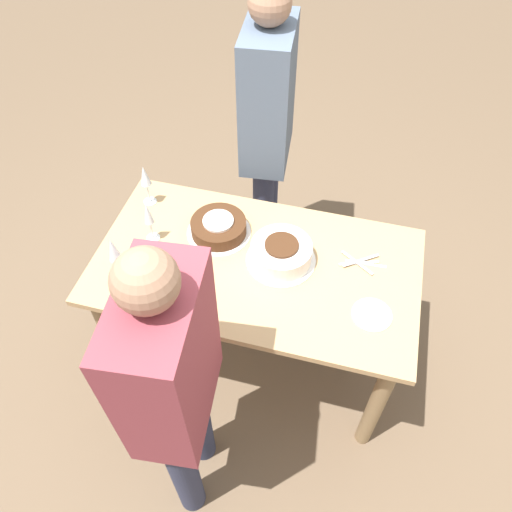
{
  "coord_description": "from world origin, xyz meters",
  "views": [
    {
      "loc": [
        -0.34,
        1.28,
        2.4
      ],
      "look_at": [
        0.0,
        0.0,
        0.82
      ],
      "focal_mm": 35.0,
      "sensor_mm": 36.0,
      "label": 1
    }
  ],
  "objects_px": {
    "cake_back_decorated": "(175,287)",
    "wine_glass_far": "(114,251)",
    "wine_glass_near": "(148,215)",
    "person_watching": "(174,382)",
    "cake_center_white": "(281,253)",
    "person_cutting": "(267,122)",
    "wine_glass_extra": "(145,178)",
    "cake_front_chocolate": "(219,227)"
  },
  "relations": [
    {
      "from": "wine_glass_near",
      "to": "wine_glass_far",
      "type": "xyz_separation_m",
      "value": [
        0.04,
        0.23,
        0.01
      ]
    },
    {
      "from": "cake_back_decorated",
      "to": "cake_center_white",
      "type": "bearing_deg",
      "value": -143.64
    },
    {
      "from": "wine_glass_far",
      "to": "person_watching",
      "type": "distance_m",
      "value": 0.62
    },
    {
      "from": "cake_front_chocolate",
      "to": "cake_center_white",
      "type": "bearing_deg",
      "value": 164.14
    },
    {
      "from": "wine_glass_far",
      "to": "person_cutting",
      "type": "height_order",
      "value": "person_cutting"
    },
    {
      "from": "cake_back_decorated",
      "to": "person_cutting",
      "type": "bearing_deg",
      "value": -98.74
    },
    {
      "from": "person_cutting",
      "to": "person_watching",
      "type": "xyz_separation_m",
      "value": [
        -0.03,
        1.36,
        -0.05
      ]
    },
    {
      "from": "wine_glass_extra",
      "to": "person_cutting",
      "type": "xyz_separation_m",
      "value": [
        -0.45,
        -0.47,
        0.06
      ]
    },
    {
      "from": "cake_center_white",
      "to": "person_watching",
      "type": "distance_m",
      "value": 0.74
    },
    {
      "from": "cake_center_white",
      "to": "person_watching",
      "type": "relative_size",
      "value": 0.19
    },
    {
      "from": "cake_back_decorated",
      "to": "person_watching",
      "type": "xyz_separation_m",
      "value": [
        -0.17,
        0.43,
        0.12
      ]
    },
    {
      "from": "wine_glass_near",
      "to": "person_watching",
      "type": "height_order",
      "value": "person_watching"
    },
    {
      "from": "person_cutting",
      "to": "wine_glass_near",
      "type": "bearing_deg",
      "value": -32.94
    },
    {
      "from": "cake_back_decorated",
      "to": "wine_glass_far",
      "type": "relative_size",
      "value": 0.99
    },
    {
      "from": "cake_back_decorated",
      "to": "person_watching",
      "type": "bearing_deg",
      "value": 112.0
    },
    {
      "from": "cake_center_white",
      "to": "wine_glass_near",
      "type": "xyz_separation_m",
      "value": [
        0.57,
        0.02,
        0.09
      ]
    },
    {
      "from": "cake_center_white",
      "to": "person_watching",
      "type": "bearing_deg",
      "value": 74.56
    },
    {
      "from": "wine_glass_near",
      "to": "wine_glass_far",
      "type": "height_order",
      "value": "wine_glass_far"
    },
    {
      "from": "cake_front_chocolate",
      "to": "cake_back_decorated",
      "type": "height_order",
      "value": "same"
    },
    {
      "from": "cake_center_white",
      "to": "cake_front_chocolate",
      "type": "bearing_deg",
      "value": -15.86
    },
    {
      "from": "wine_glass_extra",
      "to": "cake_front_chocolate",
      "type": "bearing_deg",
      "value": 164.1
    },
    {
      "from": "cake_back_decorated",
      "to": "person_watching",
      "type": "distance_m",
      "value": 0.48
    },
    {
      "from": "cake_center_white",
      "to": "cake_back_decorated",
      "type": "relative_size",
      "value": 1.32
    },
    {
      "from": "cake_back_decorated",
      "to": "wine_glass_near",
      "type": "bearing_deg",
      "value": -51.36
    },
    {
      "from": "wine_glass_far",
      "to": "person_watching",
      "type": "bearing_deg",
      "value": 132.76
    },
    {
      "from": "person_cutting",
      "to": "person_watching",
      "type": "height_order",
      "value": "person_cutting"
    },
    {
      "from": "cake_back_decorated",
      "to": "cake_front_chocolate",
      "type": "bearing_deg",
      "value": -100.79
    },
    {
      "from": "wine_glass_far",
      "to": "wine_glass_extra",
      "type": "relative_size",
      "value": 1.06
    },
    {
      "from": "wine_glass_far",
      "to": "cake_front_chocolate",
      "type": "bearing_deg",
      "value": -133.25
    },
    {
      "from": "cake_back_decorated",
      "to": "wine_glass_far",
      "type": "bearing_deg",
      "value": -5.32
    },
    {
      "from": "wine_glass_far",
      "to": "person_cutting",
      "type": "xyz_separation_m",
      "value": [
        -0.39,
        -0.91,
        0.05
      ]
    },
    {
      "from": "wine_glass_near",
      "to": "cake_back_decorated",
      "type": "bearing_deg",
      "value": 128.64
    },
    {
      "from": "wine_glass_far",
      "to": "person_cutting",
      "type": "bearing_deg",
      "value": -113.22
    },
    {
      "from": "person_watching",
      "to": "wine_glass_far",
      "type": "bearing_deg",
      "value": 36.75
    },
    {
      "from": "cake_back_decorated",
      "to": "wine_glass_near",
      "type": "distance_m",
      "value": 0.34
    },
    {
      "from": "cake_center_white",
      "to": "wine_glass_extra",
      "type": "relative_size",
      "value": 1.39
    },
    {
      "from": "cake_front_chocolate",
      "to": "person_cutting",
      "type": "height_order",
      "value": "person_cutting"
    },
    {
      "from": "wine_glass_far",
      "to": "wine_glass_extra",
      "type": "height_order",
      "value": "wine_glass_far"
    },
    {
      "from": "wine_glass_far",
      "to": "cake_back_decorated",
      "type": "bearing_deg",
      "value": 174.68
    },
    {
      "from": "cake_front_chocolate",
      "to": "wine_glass_far",
      "type": "xyz_separation_m",
      "value": [
        0.31,
        0.33,
        0.12
      ]
    },
    {
      "from": "person_watching",
      "to": "person_cutting",
      "type": "bearing_deg",
      "value": -4.69
    },
    {
      "from": "wine_glass_extra",
      "to": "person_watching",
      "type": "height_order",
      "value": "person_watching"
    }
  ]
}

